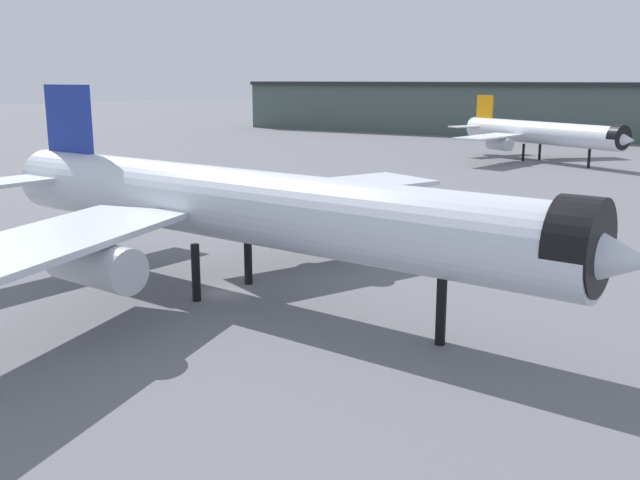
{
  "coord_description": "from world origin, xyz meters",
  "views": [
    {
      "loc": [
        42.77,
        -43.67,
        18.27
      ],
      "look_at": [
        10.56,
        -0.03,
        6.1
      ],
      "focal_mm": 40.49,
      "sensor_mm": 36.0,
      "label": 1
    }
  ],
  "objects": [
    {
      "name": "ground",
      "position": [
        0.0,
        0.0,
        0.0
      ],
      "size": [
        900.0,
        900.0,
        0.0
      ],
      "primitive_type": "plane",
      "color": "slate"
    },
    {
      "name": "airliner_near_gate",
      "position": [
        2.42,
        0.06,
        7.79
      ],
      "size": [
        64.51,
        59.08,
        17.68
      ],
      "rotation": [
        0.0,
        0.0,
        -0.01
      ],
      "color": "silver",
      "rests_on": "ground"
    },
    {
      "name": "airliner_far_taxiway",
      "position": [
        -14.19,
        116.06,
        6.32
      ],
      "size": [
        46.85,
        41.81,
        14.34
      ],
      "rotation": [
        0.0,
        0.0,
        5.88
      ],
      "color": "silver",
      "rests_on": "ground"
    },
    {
      "name": "terminal_building",
      "position": [
        -24.08,
        185.4,
        8.71
      ],
      "size": [
        239.31,
        42.09,
        26.52
      ],
      "rotation": [
        0.0,
        0.0,
        0.07
      ],
      "color": "#475651",
      "rests_on": "ground"
    },
    {
      "name": "traffic_cone_near_nose",
      "position": [
        -28.37,
        22.61,
        0.36
      ],
      "size": [
        0.58,
        0.58,
        0.72
      ],
      "primitive_type": "cone",
      "color": "#F2600C",
      "rests_on": "ground"
    },
    {
      "name": "traffic_cone_wingtip",
      "position": [
        -26.57,
        26.57,
        0.28
      ],
      "size": [
        0.44,
        0.44,
        0.55
      ],
      "primitive_type": "cone",
      "color": "#F2600C",
      "rests_on": "ground"
    }
  ]
}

